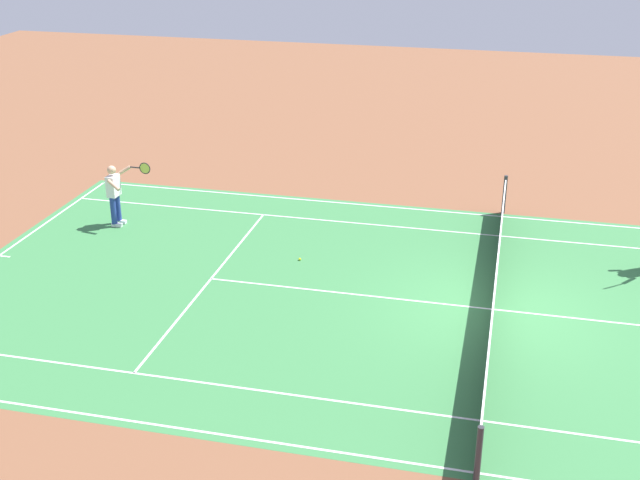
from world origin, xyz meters
name	(u,v)px	position (x,y,z in m)	size (l,w,h in m)	color
ground_plane	(493,309)	(0.00, 0.00, 0.00)	(60.00, 60.00, 0.00)	brown
court_slab	(493,309)	(0.00, 0.00, 0.00)	(24.20, 11.40, 0.00)	#387A42
court_line_markings	(493,309)	(0.00, 0.00, 0.00)	(23.85, 11.05, 0.01)	white
tennis_net	(495,289)	(0.00, 0.00, 0.49)	(0.10, 11.70, 1.08)	#2D2D33
tennis_player_near	(115,192)	(9.95, -2.53, 0.93)	(1.08, 0.78, 1.70)	navy
tennis_ball	(300,259)	(4.67, -1.46, 0.03)	(0.07, 0.07, 0.07)	#CCE01E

